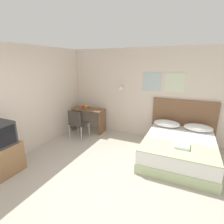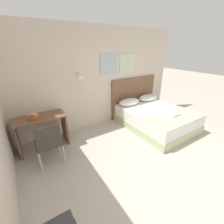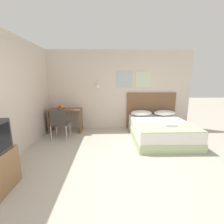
% 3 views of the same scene
% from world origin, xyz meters
% --- Properties ---
extents(ground_plane, '(24.00, 24.00, 0.00)m').
position_xyz_m(ground_plane, '(0.00, 0.00, 0.00)').
color(ground_plane, '#B2A899').
extents(wall_back, '(5.25, 0.31, 2.65)m').
position_xyz_m(wall_back, '(0.01, 2.79, 1.33)').
color(wall_back, beige).
rests_on(wall_back, ground_plane).
extents(bed, '(1.57, 1.97, 0.51)m').
position_xyz_m(bed, '(1.28, 1.72, 0.25)').
color(bed, '#B2C693').
rests_on(bed, ground_plane).
extents(headboard, '(1.69, 0.06, 1.25)m').
position_xyz_m(headboard, '(1.28, 2.73, 0.62)').
color(headboard, brown).
rests_on(headboard, ground_plane).
extents(pillow_left, '(0.70, 0.39, 0.19)m').
position_xyz_m(pillow_left, '(0.89, 2.46, 0.60)').
color(pillow_left, white).
rests_on(pillow_left, bed).
extents(pillow_right, '(0.70, 0.39, 0.19)m').
position_xyz_m(pillow_right, '(1.68, 2.46, 0.60)').
color(pillow_right, white).
rests_on(pillow_right, bed).
extents(throw_blanket, '(1.52, 0.79, 0.02)m').
position_xyz_m(throw_blanket, '(1.28, 1.15, 0.52)').
color(throw_blanket, '#B2C693').
rests_on(throw_blanket, bed).
extents(folded_towel_near_foot, '(0.29, 0.32, 0.06)m').
position_xyz_m(folded_towel_near_foot, '(1.36, 1.29, 0.56)').
color(folded_towel_near_foot, white).
rests_on(folded_towel_near_foot, throw_blanket).
extents(desk, '(1.03, 0.51, 0.77)m').
position_xyz_m(desk, '(-1.60, 2.42, 0.52)').
color(desk, brown).
rests_on(desk, ground_plane).
extents(desk_chair, '(0.46, 0.46, 0.88)m').
position_xyz_m(desk_chair, '(-1.59, 1.72, 0.52)').
color(desk_chair, '#3D3833').
rests_on(desk_chair, ground_plane).
extents(fruit_bowl, '(0.24, 0.24, 0.13)m').
position_xyz_m(fruit_bowl, '(-1.72, 2.38, 0.81)').
color(fruit_bowl, brown).
rests_on(fruit_bowl, desk).
extents(tv_stand, '(0.50, 0.63, 0.63)m').
position_xyz_m(tv_stand, '(-1.96, -0.34, 0.32)').
color(tv_stand, '#8E6642').
rests_on(tv_stand, ground_plane).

